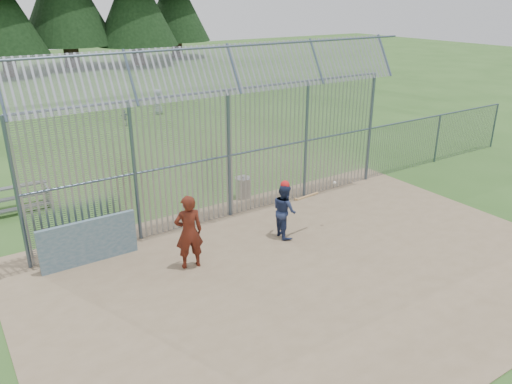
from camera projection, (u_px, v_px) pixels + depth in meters
ground at (297, 261)px, 13.25m from camera, size 120.00×120.00×0.00m
dirt_infield at (309, 268)px, 12.86m from camera, size 14.00×10.00×0.02m
dugout_wall at (89, 242)px, 12.92m from camera, size 2.50×0.12×1.20m
batter at (284, 210)px, 14.28m from camera, size 0.72×0.86×1.61m
onlooker at (189, 232)px, 12.58m from camera, size 0.80×0.61×1.97m
bg_kid_standing at (158, 102)px, 29.16m from camera, size 0.84×0.82×1.46m
bg_kid_seated at (125, 118)px, 26.70m from camera, size 0.52×0.47×0.85m
batting_gear at (291, 187)px, 14.09m from camera, size 1.81×0.43×0.62m
trash_can at (243, 188)px, 17.19m from camera, size 0.56×0.56×0.82m
bleacher at (1, 202)px, 15.94m from camera, size 3.00×0.95×0.72m
backstop_fence at (279, 136)px, 15.96m from camera, size 20.09×0.81×5.30m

